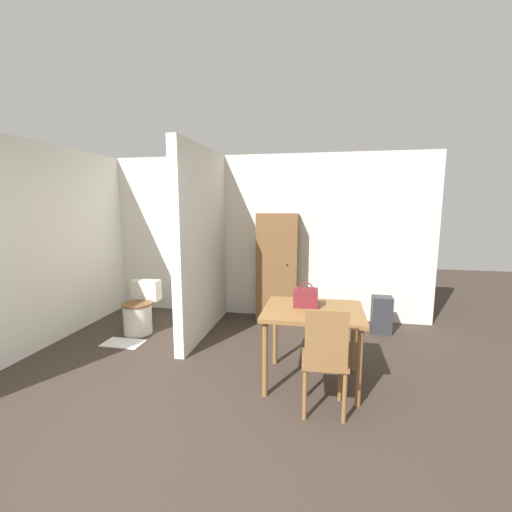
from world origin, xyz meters
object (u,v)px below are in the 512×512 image
object	(u,v)px
handbag	(306,297)
wooden_cabinet	(277,268)
dining_table	(313,318)
toilet	(140,311)
wooden_chair	(325,357)
space_heater	(382,315)

from	to	relation	value
handbag	wooden_cabinet	size ratio (longest dim) A/B	0.16
dining_table	toilet	world-z (taller)	dining_table
wooden_cabinet	wooden_chair	bearing A→B (deg)	-72.82
dining_table	space_heater	world-z (taller)	dining_table
dining_table	handbag	distance (m)	0.21
toilet	space_heater	size ratio (longest dim) A/B	1.35
dining_table	wooden_chair	xyz separation A→B (m)	(0.12, -0.51, -0.15)
wooden_chair	space_heater	bearing A→B (deg)	65.87
dining_table	space_heater	distance (m)	1.82
wooden_chair	handbag	bearing A→B (deg)	105.31
handbag	toilet	bearing A→B (deg)	159.65
wooden_chair	handbag	size ratio (longest dim) A/B	3.76
wooden_cabinet	handbag	bearing A→B (deg)	-73.35
wooden_chair	dining_table	bearing A→B (deg)	99.49
toilet	handbag	xyz separation A→B (m)	(2.32, -0.86, 0.56)
wooden_chair	toilet	world-z (taller)	wooden_chair
toilet	space_heater	xyz separation A→B (m)	(3.29, 0.61, -0.04)
wooden_chair	wooden_cabinet	size ratio (longest dim) A/B	0.58
toilet	wooden_cabinet	xyz separation A→B (m)	(1.80, 0.87, 0.52)
dining_table	toilet	size ratio (longest dim) A/B	1.39
toilet	dining_table	bearing A→B (deg)	-21.07
dining_table	wooden_cabinet	size ratio (longest dim) A/B	0.59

